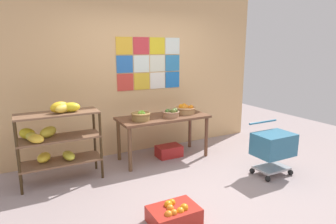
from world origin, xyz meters
TOP-DOWN VIEW (x-y plane):
  - ground at (0.00, 0.00)m, footprint 9.48×9.48m
  - back_wall_with_art at (0.00, 1.77)m, footprint 4.67×0.07m
  - banana_shelf_unit at (-1.58, 1.08)m, footprint 1.08×0.51m
  - display_table at (0.13, 1.19)m, footprint 1.51×0.65m
  - fruit_basket_back_left at (0.57, 1.22)m, footprint 0.36×0.36m
  - fruit_basket_back_right at (-0.30, 1.11)m, footprint 0.30×0.30m
  - fruit_basket_left at (0.23, 1.09)m, footprint 0.29×0.29m
  - produce_crate_under_table at (0.24, 1.20)m, footprint 0.42×0.28m
  - orange_crate_foreground at (-0.62, -0.54)m, footprint 0.53×0.37m
  - shopping_cart at (1.25, -0.15)m, footprint 0.56×0.45m

SIDE VIEW (x-z plane):
  - ground at x=0.00m, z-range 0.00..0.00m
  - orange_crate_foreground at x=-0.62m, z-range -0.02..0.21m
  - produce_crate_under_table at x=0.24m, z-range 0.00..0.19m
  - shopping_cart at x=1.25m, z-range 0.05..0.82m
  - display_table at x=0.13m, z-range 0.27..1.00m
  - banana_shelf_unit at x=-1.58m, z-range 0.11..1.24m
  - fruit_basket_left at x=0.23m, z-range 0.72..0.87m
  - fruit_basket_back_right at x=-0.30m, z-range 0.72..0.87m
  - fruit_basket_back_left at x=0.57m, z-range 0.71..0.88m
  - back_wall_with_art at x=0.00m, z-range 0.00..2.89m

